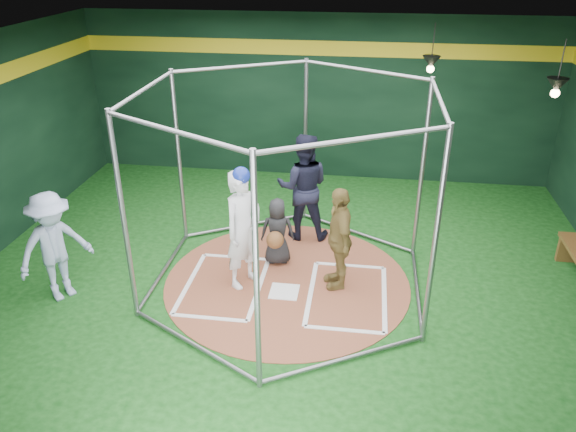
# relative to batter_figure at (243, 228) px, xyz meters

# --- Properties ---
(room_shell) EXTENTS (10.10, 9.10, 3.53)m
(room_shell) POSITION_rel_batter_figure_xyz_m (0.64, 0.13, 0.79)
(room_shell) COLOR #0D3A0E
(room_shell) RESTS_ON ground
(clay_disc) EXTENTS (3.80, 3.80, 0.01)m
(clay_disc) POSITION_rel_batter_figure_xyz_m (0.64, 0.12, -0.96)
(clay_disc) COLOR brown
(clay_disc) RESTS_ON ground
(home_plate) EXTENTS (0.43, 0.43, 0.01)m
(home_plate) POSITION_rel_batter_figure_xyz_m (0.64, -0.18, -0.95)
(home_plate) COLOR white
(home_plate) RESTS_ON clay_disc
(batter_box_left) EXTENTS (1.17, 1.77, 0.01)m
(batter_box_left) POSITION_rel_batter_figure_xyz_m (-0.31, -0.13, -0.95)
(batter_box_left) COLOR white
(batter_box_left) RESTS_ON clay_disc
(batter_box_right) EXTENTS (1.17, 1.77, 0.01)m
(batter_box_right) POSITION_rel_batter_figure_xyz_m (1.59, -0.13, -0.95)
(batter_box_right) COLOR white
(batter_box_right) RESTS_ON clay_disc
(batting_cage) EXTENTS (4.05, 4.67, 3.00)m
(batting_cage) POSITION_rel_batter_figure_xyz_m (0.64, 0.12, 0.54)
(batting_cage) COLOR gray
(batting_cage) RESTS_ON ground
(pendant_lamp_near) EXTENTS (0.34, 0.34, 0.90)m
(pendant_lamp_near) POSITION_rel_batter_figure_xyz_m (2.84, 3.72, 1.78)
(pendant_lamp_near) COLOR black
(pendant_lamp_near) RESTS_ON room_shell
(pendant_lamp_far) EXTENTS (0.34, 0.34, 0.90)m
(pendant_lamp_far) POSITION_rel_batter_figure_xyz_m (4.64, 2.12, 1.78)
(pendant_lamp_far) COLOR black
(pendant_lamp_far) RESTS_ON room_shell
(batter_figure) EXTENTS (0.73, 0.81, 1.92)m
(batter_figure) POSITION_rel_batter_figure_xyz_m (0.00, 0.00, 0.00)
(batter_figure) COLOR silver
(batter_figure) RESTS_ON clay_disc
(visitor_leopard) EXTENTS (0.63, 1.02, 1.61)m
(visitor_leopard) POSITION_rel_batter_figure_xyz_m (1.42, 0.16, -0.14)
(visitor_leopard) COLOR #9E8544
(visitor_leopard) RESTS_ON clay_disc
(catcher_figure) EXTENTS (0.60, 0.61, 1.12)m
(catcher_figure) POSITION_rel_batter_figure_xyz_m (0.40, 0.67, -0.39)
(catcher_figure) COLOR black
(catcher_figure) RESTS_ON clay_disc
(umpire) EXTENTS (0.98, 0.79, 1.90)m
(umpire) POSITION_rel_batter_figure_xyz_m (0.70, 1.65, -0.00)
(umpire) COLOR black
(umpire) RESTS_ON clay_disc
(bystander_blue) EXTENTS (1.15, 1.24, 1.68)m
(bystander_blue) POSITION_rel_batter_figure_xyz_m (-2.62, -0.73, -0.12)
(bystander_blue) COLOR #9CABCE
(bystander_blue) RESTS_ON ground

